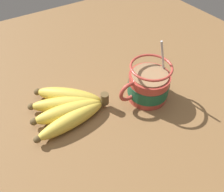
# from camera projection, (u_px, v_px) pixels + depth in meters

# --- Properties ---
(table) EXTENTS (1.19, 1.19, 0.04)m
(table) POSITION_uv_depth(u_px,v_px,m) (115.00, 103.00, 0.58)
(table) COLOR brown
(table) RESTS_ON ground
(coffee_mug) EXTENTS (0.15, 0.10, 0.16)m
(coffee_mug) POSITION_uv_depth(u_px,v_px,m) (148.00, 85.00, 0.55)
(coffee_mug) COLOR #B23D33
(coffee_mug) RESTS_ON table
(banana_bunch) EXTENTS (0.20, 0.17, 0.04)m
(banana_bunch) POSITION_uv_depth(u_px,v_px,m) (68.00, 107.00, 0.52)
(banana_bunch) COLOR brown
(banana_bunch) RESTS_ON table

